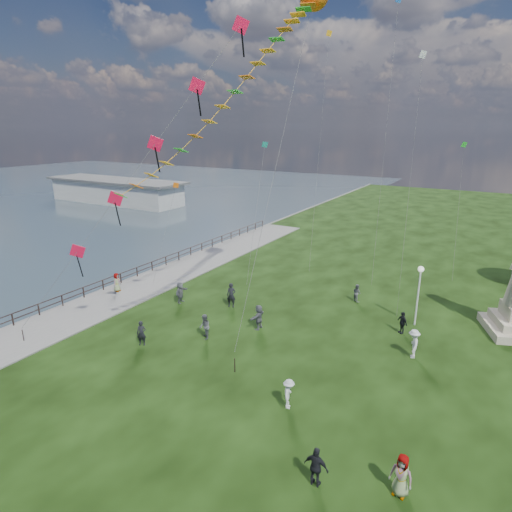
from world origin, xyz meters
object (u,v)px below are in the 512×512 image
Objects in this scene: pier_pavilion at (116,191)px; person_4 at (401,475)px; lamppost at (419,283)px; person_7 at (357,293)px; person_2 at (289,394)px; person_5 at (180,292)px; person_8 at (414,344)px; person_11 at (259,317)px; person_6 at (231,295)px; person_10 at (117,283)px; person_9 at (402,322)px; person_0 at (142,333)px; person_1 at (205,327)px; person_3 at (316,467)px.

pier_pavilion reaches higher than person_4.
person_7 is (-4.96, 2.13, -2.46)m from lamppost.
person_2 is (-3.66, -13.04, -2.40)m from lamppost.
person_5 reaches higher than person_2.
pier_pavilion is 16.22× the size of person_8.
person_11 is (-10.12, -1.41, -0.03)m from person_8.
person_6 is 10.18m from person_7.
person_8 is (5.71, -6.88, 0.20)m from person_7.
lamppost is 24.23m from person_10.
person_10 is (37.00, -33.61, -1.03)m from pier_pavilion.
person_11 reaches higher than person_5.
pier_pavilion is 18.89× the size of person_2.
person_9 is 0.96× the size of person_10.
pier_pavilion is 49.99m from person_10.
person_6 is 13.92m from person_8.
person_1 is (3.03, 2.73, 0.04)m from person_0.
person_1 is 11.92m from person_10.
person_4 reaches higher than person_3.
lamppost is 18.09m from person_5.
person_11 is (-4.41, -8.29, 0.17)m from person_7.
person_2 is 1.10× the size of person_7.
person_8 is at bearing 98.29° from person_11.
person_3 reaches higher than person_7.
pier_pavilion is 74.30m from person_3.
person_0 is at bearing -103.64° from person_9.
person_6 is at bearing -44.82° from person_3.
person_2 is 13.15m from person_6.
lamppost is 11.44m from person_11.
person_6 is at bearing -90.97° from person_10.
person_6 is at bearing -120.22° from person_11.
pier_pavilion is 60.79m from person_1.
person_9 is at bearing -9.74° from person_6.
pier_pavilion is 76.02m from person_4.
person_6 reaches higher than person_4.
lamppost reaches higher than person_1.
pier_pavilion is 69.54m from person_2.
pier_pavilion reaches higher than person_5.
person_7 is (12.19, 7.41, -0.15)m from person_5.
person_9 is at bearing 8.47° from person_0.
person_11 is at bearing 99.46° from person_1.
person_8 reaches higher than person_9.
person_5 is at bearing -96.10° from person_11.
pier_pavilion is 60.15m from person_0.
person_0 is 7.95m from person_11.
person_9 is 0.88× the size of person_11.
person_8 reaches higher than person_3.
person_10 reaches higher than person_2.
person_10 is at bearing -128.14° from person_9.
person_2 is at bearing -64.83° from person_9.
person_2 is 15.56m from person_5.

